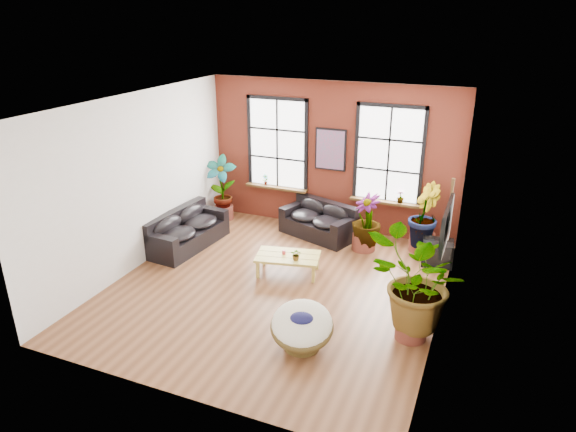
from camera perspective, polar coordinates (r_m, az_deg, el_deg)
name	(u,v)px	position (r m, az deg, el deg)	size (l,w,h in m)	color
room	(279,199)	(9.32, -1.06, 1.87)	(6.04, 6.54, 3.54)	brown
sofa_back	(319,221)	(12.02, 3.51, -0.55)	(1.92, 1.37, 0.80)	black
sofa_left	(186,231)	(11.68, -11.29, -1.60)	(1.04, 2.11, 0.81)	black
coffee_table	(288,257)	(10.27, -0.01, -4.62)	(1.37, 0.96, 0.48)	gold
papasan_chair	(302,326)	(8.14, 1.56, -12.14)	(1.22, 1.23, 0.74)	brown
poster	(331,150)	(11.99, 4.75, 7.37)	(0.74, 0.06, 0.98)	black
tv_wall_unit	(447,225)	(9.15, 17.23, -0.91)	(0.13, 1.86, 1.20)	black
media_box	(437,253)	(11.13, 16.26, -3.92)	(0.68, 0.59, 0.51)	black
pot_back_left	(224,212)	(13.14, -7.11, 0.43)	(0.58, 0.58, 0.35)	brown
pot_back_right	(422,242)	(11.67, 14.63, -2.81)	(0.56, 0.56, 0.40)	brown
pot_right_wall	(411,328)	(8.68, 13.49, -11.99)	(0.59, 0.59, 0.37)	brown
pot_mid	(364,242)	(11.47, 8.41, -2.84)	(0.61, 0.61, 0.37)	brown
floor_plant_back_left	(221,185)	(12.89, -7.45, 3.41)	(0.79, 0.53, 1.49)	#175921
floor_plant_back_right	(423,215)	(11.41, 14.80, 0.11)	(0.77, 0.62, 1.39)	#175921
floor_plant_right_wall	(417,285)	(8.28, 14.10, -7.40)	(1.47, 1.27, 1.63)	#175921
floor_plant_mid	(367,220)	(11.24, 8.72, -0.42)	(0.65, 0.65, 1.16)	#175921
table_plant	(296,254)	(10.01, 0.94, -4.30)	(0.22, 0.19, 0.24)	#175921
sill_plant_left	(265,180)	(12.77, -2.53, 4.05)	(0.14, 0.10, 0.27)	#175921
sill_plant_right	(400,197)	(11.82, 12.39, 2.08)	(0.15, 0.15, 0.27)	#175921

